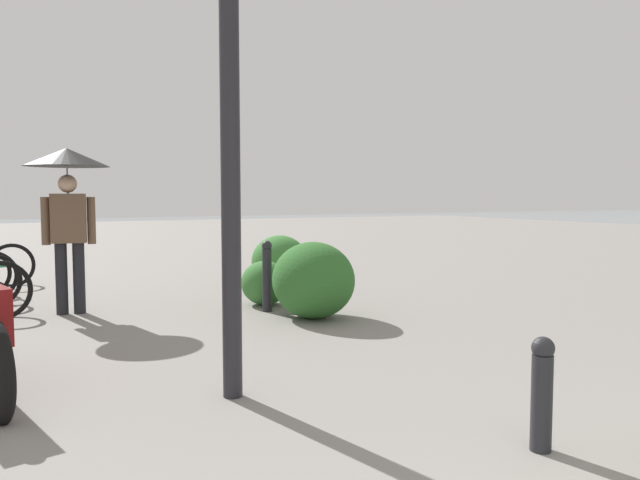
{
  "coord_description": "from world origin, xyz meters",
  "views": [
    {
      "loc": [
        -0.01,
        2.12,
        1.46
      ],
      "look_at": [
        10.71,
        -3.26,
        0.58
      ],
      "focal_mm": 34.03,
      "sensor_mm": 36.0,
      "label": 1
    }
  ],
  "objects_px": {
    "bollard_near": "(542,391)",
    "lamppost": "(229,42)",
    "pedestrian": "(68,184)",
    "bollard_mid": "(267,275)"
  },
  "relations": [
    {
      "from": "bollard_near",
      "to": "lamppost",
      "type": "bearing_deg",
      "value": 37.02
    },
    {
      "from": "lamppost",
      "to": "pedestrian",
      "type": "relative_size",
      "value": 1.85
    },
    {
      "from": "bollard_near",
      "to": "pedestrian",
      "type": "bearing_deg",
      "value": 20.48
    },
    {
      "from": "lamppost",
      "to": "pedestrian",
      "type": "height_order",
      "value": "lamppost"
    },
    {
      "from": "bollard_mid",
      "to": "bollard_near",
      "type": "bearing_deg",
      "value": 178.11
    },
    {
      "from": "lamppost",
      "to": "pedestrian",
      "type": "bearing_deg",
      "value": 11.68
    },
    {
      "from": "lamppost",
      "to": "bollard_mid",
      "type": "xyz_separation_m",
      "value": [
        2.91,
        -1.43,
        -2.06
      ]
    },
    {
      "from": "bollard_near",
      "to": "bollard_mid",
      "type": "xyz_separation_m",
      "value": [
        4.6,
        -0.15,
        0.12
      ]
    },
    {
      "from": "bollard_near",
      "to": "bollard_mid",
      "type": "bearing_deg",
      "value": -1.89
    },
    {
      "from": "lamppost",
      "to": "bollard_near",
      "type": "distance_m",
      "value": 3.04
    }
  ]
}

